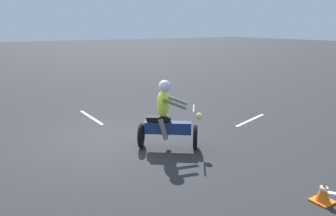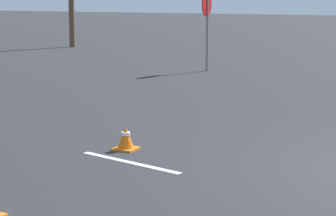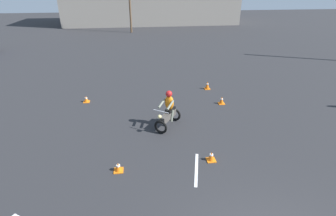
% 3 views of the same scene
% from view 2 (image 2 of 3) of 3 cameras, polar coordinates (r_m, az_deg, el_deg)
% --- Properties ---
extents(stop_sign, '(0.70, 0.08, 2.30)m').
position_cam_2_polar(stop_sign, '(19.32, 3.40, 8.06)').
color(stop_sign, slate).
rests_on(stop_sign, ground).
extents(traffic_cone_mid_center, '(0.32, 0.32, 0.36)m').
position_cam_2_polar(traffic_cone_mid_center, '(9.66, -3.70, -2.66)').
color(traffic_cone_mid_center, orange).
rests_on(traffic_cone_mid_center, ground).
extents(lane_stripe_n, '(0.54, 1.73, 0.01)m').
position_cam_2_polar(lane_stripe_n, '(8.97, -3.33, -4.74)').
color(lane_stripe_n, silver).
rests_on(lane_stripe_n, ground).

